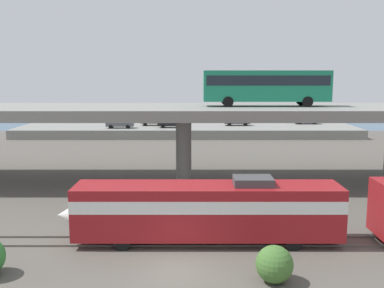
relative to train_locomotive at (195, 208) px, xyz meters
name	(u,v)px	position (x,y,z in m)	size (l,w,h in m)	color
ground_plane	(178,270)	(-0.95, -4.00, -2.19)	(260.00, 260.00, 0.00)	#565149
rail_strip_near	(180,246)	(-0.95, -0.76, -2.13)	(110.00, 0.12, 0.12)	#59544C
rail_strip_far	(180,237)	(-0.95, 0.76, -2.13)	(110.00, 0.12, 0.12)	#59544C
train_locomotive	(195,208)	(0.00, 0.00, 0.00)	(17.52, 3.04, 4.18)	maroon
highway_overpass	(185,114)	(-0.95, 16.00, 4.48)	(96.00, 11.34, 7.40)	gray
transit_bus_on_overpass	(267,85)	(6.95, 16.19, 7.27)	(12.00, 2.68, 3.40)	#197A56
pier_parking_lot	(188,130)	(-0.95, 51.00, -1.43)	(58.49, 13.46, 1.53)	gray
parked_car_0	(238,121)	(7.91, 51.59, 0.11)	(4.54, 1.94, 1.50)	#515459
parked_car_1	(307,120)	(20.78, 54.23, 0.11)	(4.42, 1.98, 1.50)	navy
parked_car_2	(154,121)	(-7.10, 51.60, 0.11)	(4.05, 1.98, 1.50)	#9E998C
parked_car_3	(172,123)	(-3.70, 48.38, 0.11)	(4.14, 1.93, 1.50)	black
parked_car_4	(121,124)	(-12.23, 47.67, 0.11)	(4.57, 1.90, 1.50)	#515459
harbor_water	(189,121)	(-0.95, 74.00, -2.19)	(140.00, 36.00, 0.01)	#385B7A
shrub_right	(275,264)	(4.02, -5.43, -1.24)	(1.91, 1.91, 1.91)	#426E2F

